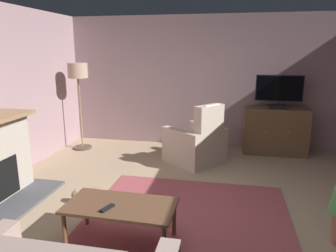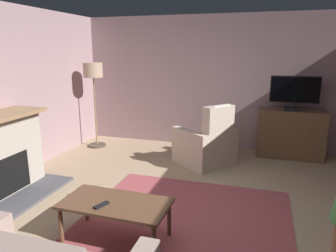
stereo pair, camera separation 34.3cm
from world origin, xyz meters
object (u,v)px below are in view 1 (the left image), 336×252
object	(u,v)px
armchair_by_fireplace	(197,144)
tv_cabinet	(275,132)
coffee_table	(121,208)
tv_remote	(107,208)
television	(279,91)
floor_lamp	(78,80)
cat	(92,194)

from	to	relation	value
armchair_by_fireplace	tv_cabinet	bearing A→B (deg)	29.34
coffee_table	tv_remote	distance (m)	0.16
television	coffee_table	size ratio (longest dim) A/B	0.74
tv_remote	floor_lamp	world-z (taller)	floor_lamp
television	tv_remote	world-z (taller)	television
floor_lamp	coffee_table	bearing A→B (deg)	-57.28
armchair_by_fireplace	cat	distance (m)	2.12
coffee_table	floor_lamp	distance (m)	3.59
tv_cabinet	armchair_by_fireplace	world-z (taller)	armchair_by_fireplace
tv_remote	tv_cabinet	bearing A→B (deg)	-8.74
tv_cabinet	television	size ratio (longest dim) A/B	1.40
tv_cabinet	coffee_table	bearing A→B (deg)	-119.77
television	floor_lamp	xyz separation A→B (m)	(-3.77, -0.38, 0.16)
coffee_table	tv_remote	xyz separation A→B (m)	(-0.09, -0.12, 0.06)
television	tv_remote	size ratio (longest dim) A/B	4.91
coffee_table	floor_lamp	size ratio (longest dim) A/B	0.66
tv_cabinet	armchair_by_fireplace	size ratio (longest dim) A/B	1.01
tv_remote	cat	world-z (taller)	tv_remote
cat	floor_lamp	xyz separation A→B (m)	(-1.16, 2.09, 1.29)
television	armchair_by_fireplace	bearing A→B (deg)	-152.32
cat	floor_lamp	world-z (taller)	floor_lamp
tv_cabinet	floor_lamp	xyz separation A→B (m)	(-3.77, -0.44, 0.95)
coffee_table	floor_lamp	xyz separation A→B (m)	(-1.86, 2.90, 0.99)
tv_remote	armchair_by_fireplace	bearing A→B (deg)	8.93
television	cat	xyz separation A→B (m)	(-2.61, -2.47, -1.13)
armchair_by_fireplace	floor_lamp	size ratio (longest dim) A/B	0.68
tv_remote	television	bearing A→B (deg)	-9.13
television	armchair_by_fireplace	xyz separation A→B (m)	(-1.42, -0.74, -0.88)
coffee_table	cat	xyz separation A→B (m)	(-0.71, 0.81, -0.30)
armchair_by_fireplace	floor_lamp	world-z (taller)	floor_lamp
television	coffee_table	bearing A→B (deg)	-120.16
tv_cabinet	armchair_by_fireplace	xyz separation A→B (m)	(-1.42, -0.80, -0.09)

